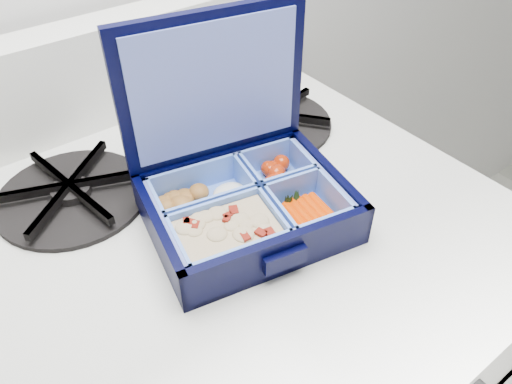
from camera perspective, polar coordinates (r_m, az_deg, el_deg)
bento_box at (r=0.58m, az=-0.95°, el=-1.81°), size 0.25×0.21×0.05m
burner_grate at (r=0.75m, az=1.28°, el=8.58°), size 0.22×0.22×0.03m
burner_grate_rear at (r=0.66m, az=-20.37°, el=0.07°), size 0.24×0.24×0.02m
fork at (r=0.72m, az=-3.48°, el=5.48°), size 0.16×0.15×0.01m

